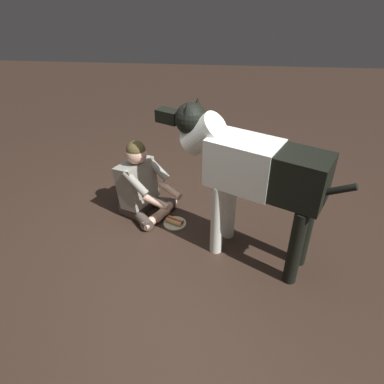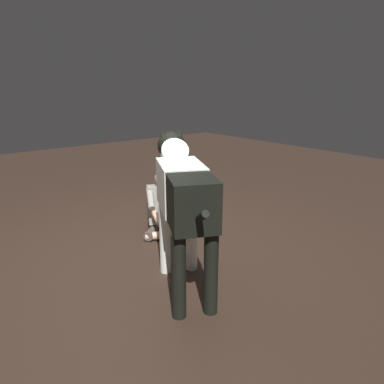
{
  "view_description": "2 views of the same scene",
  "coord_description": "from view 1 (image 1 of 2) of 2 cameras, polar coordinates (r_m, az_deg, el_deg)",
  "views": [
    {
      "loc": [
        -0.46,
        2.51,
        2.26
      ],
      "look_at": [
        -0.23,
        -0.05,
        0.6
      ],
      "focal_mm": 32.93,
      "sensor_mm": 36.0,
      "label": 1
    },
    {
      "loc": [
        -2.97,
        1.72,
        1.75
      ],
      "look_at": [
        -0.26,
        -0.47,
        0.67
      ],
      "focal_mm": 32.39,
      "sensor_mm": 36.0,
      "label": 2
    }
  ],
  "objects": [
    {
      "name": "hot_dog_on_plate",
      "position": [
        3.65,
        -2.82,
        -4.84
      ],
      "size": [
        0.23,
        0.23,
        0.06
      ],
      "color": "silver",
      "rests_on": "ground"
    },
    {
      "name": "person_sitting_on_floor",
      "position": [
        3.68,
        -8.25,
        1.11
      ],
      "size": [
        0.7,
        0.63,
        0.83
      ],
      "color": "#50423C",
      "rests_on": "ground"
    },
    {
      "name": "ground_plane",
      "position": [
        3.41,
        -3.98,
        -8.68
      ],
      "size": [
        14.57,
        14.57,
        0.0
      ],
      "primitive_type": "plane",
      "color": "#33231B"
    },
    {
      "name": "large_dog",
      "position": [
        2.88,
        9.44,
        3.59
      ],
      "size": [
        1.56,
        0.88,
        1.35
      ],
      "color": "white",
      "rests_on": "ground"
    }
  ]
}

